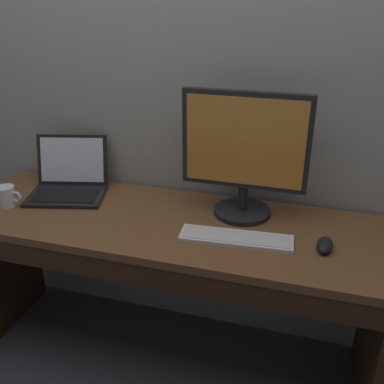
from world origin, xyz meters
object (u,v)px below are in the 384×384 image
(external_monitor, at_px, (245,153))
(computer_mouse, at_px, (325,245))
(wired_keyboard, at_px, (236,238))
(coffee_mug, at_px, (7,196))
(laptop_black, at_px, (69,182))

(external_monitor, height_order, computer_mouse, external_monitor)
(wired_keyboard, xyz_separation_m, coffee_mug, (-1.01, 0.01, 0.04))
(external_monitor, xyz_separation_m, coffee_mug, (-0.99, -0.20, -0.23))
(laptop_black, xyz_separation_m, computer_mouse, (1.14, -0.17, -0.03))
(coffee_mug, bearing_deg, wired_keyboard, -0.29)
(external_monitor, relative_size, wired_keyboard, 1.20)
(external_monitor, height_order, coffee_mug, external_monitor)
(computer_mouse, bearing_deg, external_monitor, 156.88)
(computer_mouse, bearing_deg, laptop_black, 176.40)
(laptop_black, distance_m, coffee_mug, 0.27)
(wired_keyboard, xyz_separation_m, computer_mouse, (0.32, 0.02, 0.01))
(laptop_black, distance_m, computer_mouse, 1.15)
(external_monitor, bearing_deg, computer_mouse, -28.10)
(laptop_black, height_order, computer_mouse, laptop_black)
(laptop_black, relative_size, computer_mouse, 3.66)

